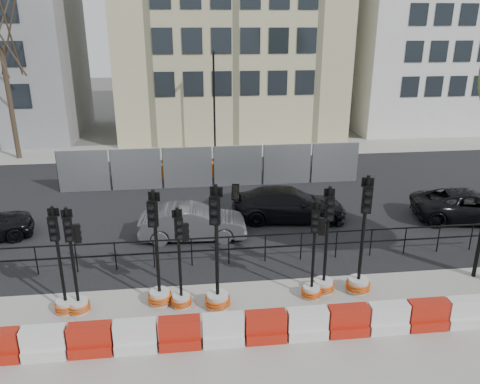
{
  "coord_description": "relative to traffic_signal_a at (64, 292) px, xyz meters",
  "views": [
    {
      "loc": [
        -1.25,
        -12.37,
        7.42
      ],
      "look_at": [
        0.58,
        3.0,
        1.85
      ],
      "focal_mm": 35.0,
      "sensor_mm": 36.0,
      "label": 1
    }
  ],
  "objects": [
    {
      "name": "car_b",
      "position": [
        3.55,
        4.3,
        -0.01
      ],
      "size": [
        1.61,
        3.94,
        1.27
      ],
      "primitive_type": "imported",
      "rotation": [
        0.0,
        0.0,
        1.54
      ],
      "color": "#48494D",
      "rests_on": "ground"
    },
    {
      "name": "traffic_signal_a",
      "position": [
        0.0,
        0.0,
        0.0
      ],
      "size": [
        0.61,
        0.61,
        3.11
      ],
      "rotation": [
        0.0,
        0.0,
        0.0
      ],
      "color": "silver",
      "rests_on": "ground"
    },
    {
      "name": "barrier_row",
      "position": [
        4.66,
        -1.82,
        -0.28
      ],
      "size": [
        16.75,
        0.5,
        0.8
      ],
      "color": "#B22F0E",
      "rests_on": "ground"
    },
    {
      "name": "car_d",
      "position": [
        14.56,
        4.67,
        -0.02
      ],
      "size": [
        3.81,
        5.28,
        1.24
      ],
      "primitive_type": "imported",
      "rotation": [
        0.0,
        0.0,
        1.37
      ],
      "color": "black",
      "rests_on": "ground"
    },
    {
      "name": "building_cream",
      "position": [
        6.66,
        22.97,
        8.36
      ],
      "size": [
        15.0,
        10.06,
        18.0
      ],
      "color": "beige",
      "rests_on": "ground"
    },
    {
      "name": "heras_fencing",
      "position": [
        5.23,
        10.85,
        0.01
      ],
      "size": [
        14.33,
        1.72,
        2.0
      ],
      "color": "gray",
      "rests_on": "ground"
    },
    {
      "name": "traffic_signal_f",
      "position": [
        6.83,
        -0.08,
        0.07
      ],
      "size": [
        0.59,
        0.59,
        2.97
      ],
      "rotation": [
        0.0,
        0.0,
        -0.33
      ],
      "color": "silver",
      "rests_on": "ground"
    },
    {
      "name": "traffic_signal_d",
      "position": [
        3.13,
        -0.1,
        0.06
      ],
      "size": [
        0.58,
        0.58,
        2.96
      ],
      "rotation": [
        0.0,
        0.0,
        0.23
      ],
      "color": "silver",
      "rests_on": "ground"
    },
    {
      "name": "ground",
      "position": [
        4.66,
        0.98,
        -0.64
      ],
      "size": [
        120.0,
        120.0,
        0.0
      ],
      "primitive_type": "plane",
      "color": "#51514C",
      "rests_on": "ground"
    },
    {
      "name": "kerb_railing",
      "position": [
        4.66,
        2.18,
        0.04
      ],
      "size": [
        18.0,
        0.04,
        1.0
      ],
      "color": "black",
      "rests_on": "ground"
    },
    {
      "name": "traffic_signal_h",
      "position": [
        8.25,
        0.05,
        0.1
      ],
      "size": [
        0.71,
        0.71,
        3.6
      ],
      "rotation": [
        0.0,
        0.0,
        -0.27
      ],
      "color": "silver",
      "rests_on": "ground"
    },
    {
      "name": "lamp_post_far",
      "position": [
        5.16,
        15.96,
        2.58
      ],
      "size": [
        0.12,
        0.56,
        6.0
      ],
      "color": "black",
      "rests_on": "ground"
    },
    {
      "name": "tree_bare_far",
      "position": [
        -6.34,
        16.48,
        6.01
      ],
      "size": [
        2.0,
        2.0,
        9.0
      ],
      "color": "#473828",
      "rests_on": "ground"
    },
    {
      "name": "building_white",
      "position": [
        21.66,
        22.97,
        7.36
      ],
      "size": [
        12.0,
        9.06,
        16.0
      ],
      "color": "silver",
      "rests_on": "ground"
    },
    {
      "name": "car_c",
      "position": [
        7.38,
        5.61,
        0.02
      ],
      "size": [
        2.97,
        5.0,
        1.32
      ],
      "primitive_type": "imported",
      "rotation": [
        0.0,
        0.0,
        1.45
      ],
      "color": "black",
      "rests_on": "ground"
    },
    {
      "name": "traffic_signal_c",
      "position": [
        2.51,
        0.1,
        0.06
      ],
      "size": [
        0.67,
        0.67,
        3.41
      ],
      "rotation": [
        0.0,
        0.0,
        -0.27
      ],
      "color": "silver",
      "rests_on": "ground"
    },
    {
      "name": "traffic_signal_e",
      "position": [
        4.11,
        -0.28,
        0.1
      ],
      "size": [
        0.71,
        0.71,
        3.62
      ],
      "rotation": [
        0.0,
        0.0,
        -0.31
      ],
      "color": "silver",
      "rests_on": "ground"
    },
    {
      "name": "sidewalk_near",
      "position": [
        4.66,
        -2.02,
        -0.63
      ],
      "size": [
        40.0,
        6.0,
        0.02
      ],
      "primitive_type": "cube",
      "color": "gray",
      "rests_on": "ground"
    },
    {
      "name": "traffic_signal_g",
      "position": [
        7.25,
        0.16,
        0.04
      ],
      "size": [
        0.65,
        0.65,
        3.29
      ],
      "rotation": [
        0.0,
        0.0,
        -0.13
      ],
      "color": "silver",
      "rests_on": "ground"
    },
    {
      "name": "traffic_signal_b",
      "position": [
        0.36,
        -0.05,
        0.09
      ],
      "size": [
        0.61,
        0.61,
        3.08
      ],
      "rotation": [
        0.0,
        0.0,
        0.21
      ],
      "color": "silver",
      "rests_on": "ground"
    },
    {
      "name": "road",
      "position": [
        4.66,
        7.98,
        -0.63
      ],
      "size": [
        40.0,
        14.0,
        0.03
      ],
      "primitive_type": "cube",
      "color": "black",
      "rests_on": "ground"
    },
    {
      "name": "sidewalk_far",
      "position": [
        4.66,
        16.98,
        -0.63
      ],
      "size": [
        40.0,
        4.0,
        0.02
      ],
      "primitive_type": "cube",
      "color": "gray",
      "rests_on": "ground"
    }
  ]
}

